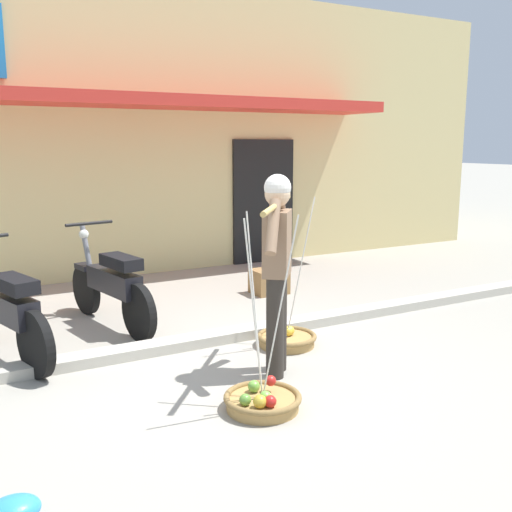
# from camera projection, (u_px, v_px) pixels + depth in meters

# --- Properties ---
(ground_plane) EXTENTS (90.00, 90.00, 0.00)m
(ground_plane) POSITION_uv_depth(u_px,v_px,m) (237.00, 368.00, 5.15)
(ground_plane) COLOR #9E998C
(sidewalk_curb) EXTENTS (20.00, 0.24, 0.10)m
(sidewalk_curb) POSITION_uv_depth(u_px,v_px,m) (205.00, 339.00, 5.75)
(sidewalk_curb) COLOR #BAB4A5
(sidewalk_curb) RESTS_ON ground
(fruit_vendor) EXTENTS (0.92, 1.13, 1.70)m
(fruit_vendor) POSITION_uv_depth(u_px,v_px,m) (277.00, 262.00, 4.85)
(fruit_vendor) COLOR #2D2823
(fruit_vendor) RESTS_ON ground
(fruit_basket_left_side) EXTENTS (0.58, 0.58, 1.45)m
(fruit_basket_left_side) POSITION_uv_depth(u_px,v_px,m) (287.00, 338.00, 5.70)
(fruit_basket_left_side) COLOR #B2894C
(fruit_basket_left_side) RESTS_ON ground
(fruit_basket_right_side) EXTENTS (0.58, 0.58, 1.45)m
(fruit_basket_right_side) POSITION_uv_depth(u_px,v_px,m) (262.00, 399.00, 4.33)
(fruit_basket_right_side) COLOR #B2894C
(fruit_basket_right_side) RESTS_ON ground
(motorcycle_nearest_shop) EXTENTS (0.68, 1.77, 1.09)m
(motorcycle_nearest_shop) POSITION_uv_depth(u_px,v_px,m) (5.00, 312.00, 5.26)
(motorcycle_nearest_shop) COLOR black
(motorcycle_nearest_shop) RESTS_ON ground
(motorcycle_second_in_row) EXTENTS (0.57, 1.80, 1.09)m
(motorcycle_second_in_row) POSITION_uv_depth(u_px,v_px,m) (111.00, 286.00, 6.22)
(motorcycle_second_in_row) COLOR black
(motorcycle_second_in_row) RESTS_ON ground
(storefront_building) EXTENTS (13.00, 6.00, 4.20)m
(storefront_building) POSITION_uv_depth(u_px,v_px,m) (102.00, 134.00, 10.64)
(storefront_building) COLOR #DBC684
(storefront_building) RESTS_ON ground
(plastic_litter_bag) EXTENTS (0.28, 0.22, 0.14)m
(plastic_litter_bag) POSITION_uv_depth(u_px,v_px,m) (13.00, 511.00, 3.03)
(plastic_litter_bag) COLOR #3393D1
(plastic_litter_bag) RESTS_ON ground
(wooden_crate) EXTENTS (0.44, 0.36, 0.32)m
(wooden_crate) POSITION_uv_depth(u_px,v_px,m) (269.00, 281.00, 7.68)
(wooden_crate) COLOR olive
(wooden_crate) RESTS_ON ground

